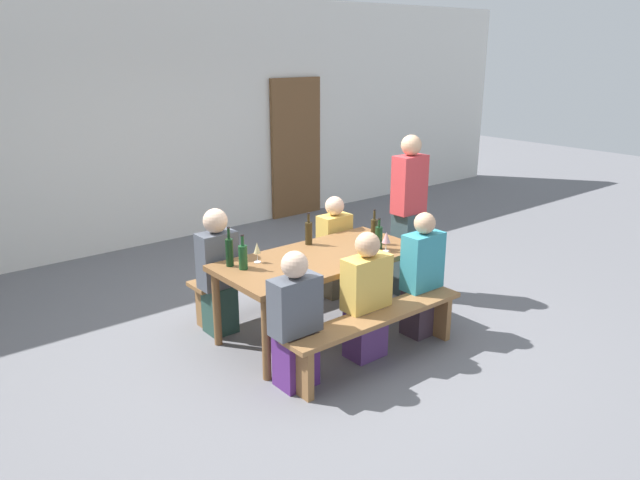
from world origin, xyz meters
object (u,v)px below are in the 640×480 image
seated_guest_near_0 (295,324)px  seated_guest_near_2 (422,278)px  wooden_door (296,148)px  wine_bottle_2 (243,256)px  wine_bottle_3 (374,231)px  wine_bottle_0 (229,252)px  bench_near (377,325)px  wine_glass_1 (257,249)px  seated_guest_near_1 (366,299)px  seated_guest_far_1 (334,249)px  tasting_table (320,264)px  wine_glass_0 (386,238)px  wine_bottle_4 (379,237)px  bench_far (273,275)px  standing_host (408,218)px  seated_guest_far_0 (218,273)px  wine_bottle_1 (309,233)px

seated_guest_near_0 → seated_guest_near_2: 1.43m
wooden_door → wine_bottle_2: wooden_door is taller
wine_bottle_3 → wine_bottle_0: bearing=166.9°
bench_near → wine_glass_1: size_ratio=9.84×
seated_guest_near_0 → seated_guest_near_1: 0.74m
seated_guest_near_1 → seated_guest_far_1: seated_guest_near_1 is taller
wooden_door → seated_guest_far_1: bearing=-120.1°
tasting_table → seated_guest_near_1: 0.61m
wine_bottle_3 → wine_glass_1: bearing=167.8°
wooden_door → seated_guest_near_2: 4.42m
wine_glass_0 → seated_guest_near_2: seated_guest_near_2 is taller
wine_bottle_4 → seated_guest_near_1: seated_guest_near_1 is taller
wine_bottle_2 → wine_bottle_3: size_ratio=0.90×
wine_bottle_0 → seated_guest_near_0: bearing=-87.7°
bench_far → seated_guest_near_2: seated_guest_near_2 is taller
seated_guest_near_0 → wine_glass_0: bearing=-76.2°
wine_glass_0 → standing_host: size_ratio=0.11×
bench_near → wine_bottle_3: (0.63, 0.70, 0.53)m
wine_bottle_2 → seated_guest_near_2: 1.63m
wine_bottle_3 → wine_bottle_2: bearing=172.0°
wine_bottle_0 → seated_guest_near_0: 0.95m
seated_guest_near_0 → seated_guest_far_1: size_ratio=1.02×
wine_bottle_2 → seated_guest_near_1: bearing=-45.6°
bench_far → wine_bottle_3: bearing=-51.3°
wine_bottle_0 → seated_guest_far_1: (1.43, 0.31, -0.36)m
wine_glass_1 → seated_guest_far_0: size_ratio=0.15×
bench_near → seated_guest_near_2: (0.70, 0.15, 0.20)m
wine_bottle_2 → seated_guest_near_1: 1.09m
bench_far → seated_guest_near_1: size_ratio=1.60×
wine_bottle_1 → seated_guest_near_1: bearing=-97.1°
wine_bottle_1 → seated_guest_far_1: (0.55, 0.26, -0.35)m
seated_guest_near_1 → seated_guest_far_0: bearing=31.3°
wooden_door → seated_guest_far_0: bearing=-136.7°
seated_guest_near_1 → wine_bottle_0: bearing=41.4°
wine_glass_1 → seated_guest_near_2: size_ratio=0.16×
wine_glass_0 → standing_host: 0.88m
bench_near → wooden_door: bearing=60.9°
wooden_door → bench_far: (-2.35, -2.73, -0.70)m
tasting_table → seated_guest_near_2: size_ratio=1.62×
wine_bottle_2 → seated_guest_near_0: size_ratio=0.27×
wooden_door → tasting_table: (-2.35, -3.47, -0.38)m
wooden_door → bench_near: (-2.35, -4.22, -0.70)m
wooden_door → seated_guest_near_1: bearing=-119.8°
wine_glass_0 → wine_glass_1: (-1.08, 0.49, -0.00)m
bench_far → wine_bottle_3: size_ratio=5.29×
wine_bottle_3 → seated_guest_near_0: 1.50m
bench_near → wine_glass_1: bearing=119.0°
tasting_table → seated_guest_far_1: 0.91m
seated_guest_far_0 → wine_bottle_3: bearing=64.6°
wine_glass_0 → seated_guest_far_0: seated_guest_far_0 is taller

